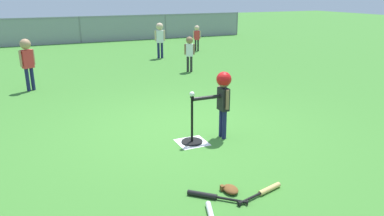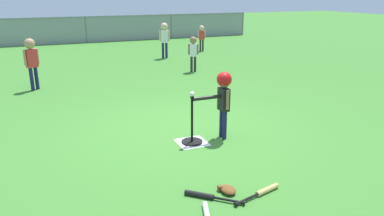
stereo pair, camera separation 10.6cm
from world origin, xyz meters
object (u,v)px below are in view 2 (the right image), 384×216
object	(u,v)px
glove_by_plate	(228,190)
batter_child	(223,92)
fielder_near_left	(31,57)
spare_bat_black	(205,196)
spare_bat_wood	(263,192)
fielder_deep_center	(202,35)
fielder_near_right	(193,49)
fielder_deep_left	(164,36)
baseball_on_tee	(192,94)
batting_tee	(192,135)
spare_bat_silver	(207,216)

from	to	relation	value
glove_by_plate	batter_child	bearing A→B (deg)	64.75
fielder_near_left	spare_bat_black	bearing A→B (deg)	-74.11
fielder_near_left	glove_by_plate	size ratio (longest dim) A/B	5.37
batter_child	fielder_near_left	xyz separation A→B (m)	(-2.65, 4.33, 0.02)
spare_bat_wood	glove_by_plate	bearing A→B (deg)	152.23
fielder_deep_center	fielder_near_right	world-z (taller)	fielder_near_right
fielder_deep_left	spare_bat_wood	distance (m)	9.07
batter_child	spare_bat_black	xyz separation A→B (m)	(-0.99, -1.51, -0.72)
spare_bat_wood	fielder_near_left	bearing A→B (deg)	110.95
fielder_deep_left	fielder_near_right	size ratio (longest dim) A/B	1.20
batter_child	glove_by_plate	distance (m)	1.80
spare_bat_wood	spare_bat_black	bearing A→B (deg)	164.97
fielder_near_left	fielder_near_right	bearing A→B (deg)	5.50
baseball_on_tee	spare_bat_wood	xyz separation A→B (m)	(0.16, -1.68, -0.73)
baseball_on_tee	batter_child	size ratio (longest dim) A/B	0.07
batting_tee	fielder_deep_left	world-z (taller)	fielder_deep_left
batting_tee	glove_by_plate	bearing A→B (deg)	-97.32
fielder_near_right	spare_bat_black	xyz separation A→B (m)	(-2.52, -6.24, -0.61)
fielder_deep_center	spare_bat_silver	distance (m)	10.89
fielder_near_left	spare_bat_wood	size ratio (longest dim) A/B	1.79
batting_tee	fielder_near_right	distance (m)	5.18
fielder_deep_center	glove_by_plate	world-z (taller)	fielder_deep_center
fielder_deep_center	spare_bat_wood	bearing A→B (deg)	-110.56
baseball_on_tee	fielder_near_right	size ratio (longest dim) A/B	0.07
fielder_deep_left	spare_bat_silver	size ratio (longest dim) A/B	1.93
spare_bat_black	fielder_deep_center	bearing A→B (deg)	65.84
batting_tee	batter_child	bearing A→B (deg)	-0.35
fielder_near_right	spare_bat_wood	world-z (taller)	fielder_near_right
fielder_near_right	glove_by_plate	size ratio (longest dim) A/B	4.50
batting_tee	batter_child	world-z (taller)	batter_child
fielder_near_right	spare_bat_black	distance (m)	6.76
baseball_on_tee	spare_bat_wood	world-z (taller)	baseball_on_tee
spare_bat_black	fielder_deep_left	bearing A→B (deg)	73.91
spare_bat_wood	spare_bat_silver	bearing A→B (deg)	-167.26
fielder_deep_center	fielder_near_right	distance (m)	3.78
batter_child	fielder_near_right	distance (m)	4.97
spare_bat_black	glove_by_plate	distance (m)	0.29
batting_tee	fielder_deep_left	xyz separation A→B (m)	(2.02, 7.17, 0.65)
batter_child	fielder_deep_center	distance (m)	8.72
batter_child	spare_bat_silver	bearing A→B (deg)	-121.43
fielder_deep_left	fielder_deep_center	size ratio (longest dim) A/B	1.23
baseball_on_tee	spare_bat_black	distance (m)	1.74
batting_tee	glove_by_plate	distance (m)	1.51
batter_child	spare_bat_black	size ratio (longest dim) A/B	1.94
baseball_on_tee	fielder_deep_center	world-z (taller)	fielder_deep_center
spare_bat_black	fielder_near_right	bearing A→B (deg)	68.00
spare_bat_silver	spare_bat_black	bearing A→B (deg)	67.54
batting_tee	spare_bat_silver	xyz separation A→B (m)	(-0.62, -1.86, -0.09)
batting_tee	spare_bat_black	world-z (taller)	batting_tee
spare_bat_black	glove_by_plate	xyz separation A→B (m)	(0.29, 0.01, 0.01)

